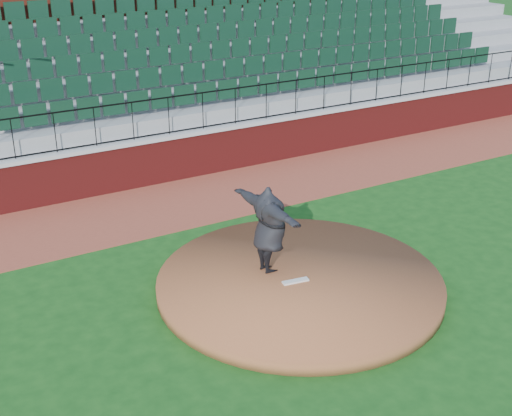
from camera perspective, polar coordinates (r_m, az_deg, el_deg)
The scene contains 10 objects.
ground at distance 13.26m, azimuth 3.28°, elevation -7.40°, with size 90.00×90.00×0.00m, color #144614.
warning_track at distance 17.52m, azimuth -6.40°, elevation 0.49°, with size 34.00×3.20×0.01m, color brown.
field_wall at distance 18.70m, azimuth -8.49°, elevation 3.82°, with size 34.00×0.35×1.20m, color maroon.
wall_cap at distance 18.49m, azimuth -8.61°, elevation 5.72°, with size 34.00×0.45×0.10m, color #B7B7B7.
wall_railing at distance 18.34m, azimuth -8.71°, elevation 7.35°, with size 34.00×0.05×1.00m, color black, non-canonical shape.
seating_stands at distance 20.70m, azimuth -11.67°, elevation 10.41°, with size 34.00×5.10×4.60m, color gray, non-canonical shape.
concourse_wall at distance 23.24m, azimuth -14.10°, elevation 12.72°, with size 34.00×0.50×5.50m, color maroon.
pitchers_mound at distance 13.48m, azimuth 3.63°, elevation -6.24°, with size 5.56×5.56×0.25m, color brown.
pitching_rubber at distance 13.25m, azimuth 3.30°, elevation -6.08°, with size 0.52×0.13×0.03m, color silver.
pitcher at distance 13.25m, azimuth 1.09°, elevation -1.78°, with size 2.20×0.60×1.79m, color black.
Camera 1 is at (-6.35, -9.47, 6.77)m, focal length 48.18 mm.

